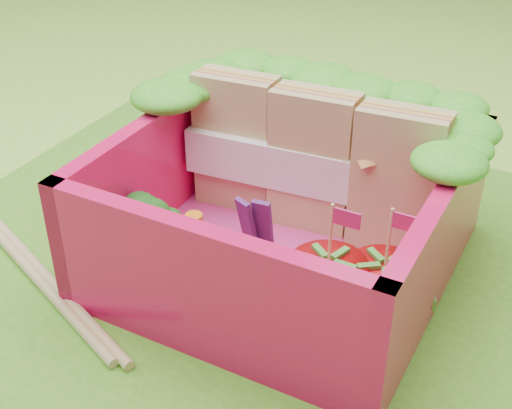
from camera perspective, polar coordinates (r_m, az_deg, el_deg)
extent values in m
plane|color=#9AD53C|center=(3.08, -2.85, -4.44)|extent=(14.00, 14.00, 0.00)
cube|color=#53A124|center=(3.07, -2.86, -4.22)|extent=(2.60, 2.60, 0.03)
cube|color=#DC388E|center=(3.00, 2.24, -4.27)|extent=(1.30, 1.30, 0.05)
cube|color=#EB1355|center=(3.35, 7.00, 4.80)|extent=(1.30, 0.07, 0.55)
cube|color=#EB1355|center=(2.42, -4.12, -7.24)|extent=(1.30, 0.07, 0.55)
cube|color=#EB1355|center=(3.13, -7.83, 2.63)|extent=(0.07, 1.30, 0.55)
cube|color=#EB1355|center=(2.70, 14.19, -3.58)|extent=(0.07, 1.30, 0.55)
ellipsoid|color=#2D961B|center=(3.37, -0.89, 11.47)|extent=(0.30, 0.30, 0.11)
ellipsoid|color=#2D961B|center=(3.28, 2.22, 10.87)|extent=(0.30, 0.30, 0.11)
ellipsoid|color=#2D961B|center=(3.21, 5.48, 10.20)|extent=(0.30, 0.30, 0.11)
ellipsoid|color=#2D961B|center=(3.14, 8.87, 9.48)|extent=(0.30, 0.30, 0.11)
ellipsoid|color=#2D961B|center=(3.09, 12.37, 8.69)|extent=(0.30, 0.30, 0.11)
ellipsoid|color=#2D961B|center=(3.05, 15.96, 7.84)|extent=(0.30, 0.30, 0.11)
ellipsoid|color=#2D961B|center=(3.03, -6.67, 8.76)|extent=(0.27, 0.27, 0.10)
ellipsoid|color=#2D961B|center=(3.14, -5.23, 9.69)|extent=(0.27, 0.27, 0.10)
ellipsoid|color=#2D961B|center=(3.25, -3.88, 10.56)|extent=(0.27, 0.27, 0.10)
ellipsoid|color=#2D961B|center=(2.61, 15.03, 3.68)|extent=(0.27, 0.27, 0.10)
ellipsoid|color=#2D961B|center=(2.73, 15.80, 4.91)|extent=(0.27, 0.27, 0.10)
ellipsoid|color=#2D961B|center=(2.86, 16.51, 6.04)|extent=(0.27, 0.27, 0.10)
cube|color=tan|center=(3.16, -1.56, 5.07)|extent=(0.36, 0.18, 0.62)
cube|color=tan|center=(3.02, 4.58, 3.53)|extent=(0.36, 0.18, 0.62)
cube|color=tan|center=(2.91, 11.24, 1.80)|extent=(0.36, 0.18, 0.62)
cube|color=white|center=(3.03, 4.56, 3.01)|extent=(1.14, 0.27, 0.20)
cylinder|color=#629E4C|center=(2.94, -8.64, -3.14)|extent=(0.12, 0.12, 0.15)
ellipsoid|color=#1C4C14|center=(2.86, -8.85, -0.99)|extent=(0.34, 0.34, 0.12)
cylinder|color=orange|center=(2.83, -6.53, -3.29)|extent=(0.07, 0.07, 0.25)
cylinder|color=orange|center=(2.82, -4.89, -3.07)|extent=(0.07, 0.07, 0.26)
cube|color=#501B60|center=(2.73, -0.43, -2.75)|extent=(0.07, 0.05, 0.38)
cube|color=#501B60|center=(2.74, 0.67, -2.69)|extent=(0.07, 0.03, 0.38)
cone|color=red|center=(2.56, 5.66, -7.14)|extent=(0.28, 0.28, 0.28)
cylinder|color=#DCC77C|center=(2.41, 5.99, -2.38)|extent=(0.01, 0.01, 0.24)
cube|color=#D1226B|center=(2.35, 7.22, -1.11)|extent=(0.10, 0.01, 0.06)
cone|color=red|center=(2.59, 10.03, -7.29)|extent=(0.27, 0.27, 0.27)
cylinder|color=#DCC77C|center=(2.43, 10.59, -2.69)|extent=(0.01, 0.01, 0.24)
cube|color=#D1226B|center=(2.38, 11.91, -1.43)|extent=(0.10, 0.01, 0.06)
cube|color=green|center=(2.77, 10.85, -7.26)|extent=(0.32, 0.18, 0.05)
cube|color=green|center=(2.64, 9.67, -9.33)|extent=(0.30, 0.25, 0.05)
cube|color=green|center=(2.68, 2.37, -8.11)|extent=(0.26, 0.29, 0.05)
cube|color=green|center=(2.64, 0.55, -8.83)|extent=(0.32, 0.07, 0.05)
cube|color=tan|center=(3.39, -19.79, -1.61)|extent=(2.08, 0.90, 0.04)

